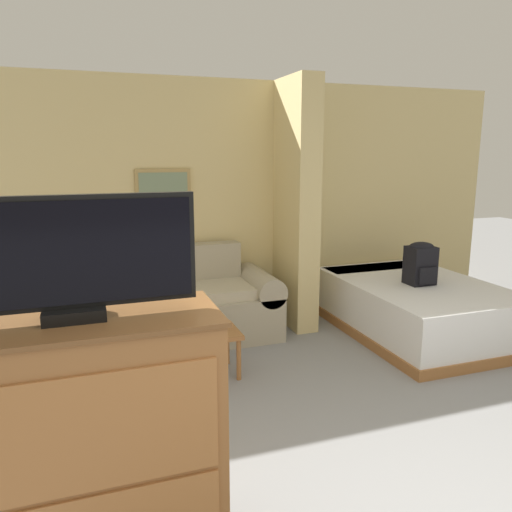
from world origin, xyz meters
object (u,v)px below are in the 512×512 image
at_px(couch, 174,307).
at_px(table_lamp, 41,274).
at_px(tv, 70,258).
at_px(bed, 415,307).
at_px(tv_dresser, 85,455).
at_px(backpack, 421,263).
at_px(coffee_table, 204,338).

xyz_separation_m(couch, table_lamp, (-1.19, -0.05, 0.45)).
bearing_deg(tv, bed, 33.07).
height_order(tv_dresser, backpack, tv_dresser).
bearing_deg(tv, coffee_table, 62.61).
bearing_deg(couch, table_lamp, -177.79).
bearing_deg(tv_dresser, couch, 72.64).
relative_size(couch, table_lamp, 5.50).
relative_size(couch, backpack, 4.81).
distance_m(coffee_table, backpack, 2.34).
height_order(table_lamp, tv, tv).
bearing_deg(tv_dresser, tv, 90.00).
height_order(coffee_table, table_lamp, table_lamp).
distance_m(table_lamp, backpack, 3.63).
bearing_deg(backpack, tv_dresser, -147.63).
bearing_deg(bed, tv_dresser, -146.91).
xyz_separation_m(tv_dresser, bed, (3.27, 2.13, -0.32)).
bearing_deg(table_lamp, couch, 2.21).
xyz_separation_m(couch, tv, (-0.86, -2.74, 1.11)).
height_order(tv_dresser, bed, tv_dresser).
relative_size(coffee_table, table_lamp, 1.51).
height_order(table_lamp, bed, table_lamp).
bearing_deg(bed, tv, -146.93).
bearing_deg(bed, table_lamp, 171.06).
distance_m(tv_dresser, tv, 0.85).
xyz_separation_m(coffee_table, table_lamp, (-1.28, 0.87, 0.45)).
height_order(tv_dresser, tv, tv).
bearing_deg(coffee_table, tv, -117.39).
relative_size(couch, tv_dresser, 1.73).
height_order(couch, tv, tv).
height_order(coffee_table, backpack, backpack).
relative_size(tv_dresser, bed, 0.60).
xyz_separation_m(coffee_table, bed, (2.32, 0.30, -0.06)).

